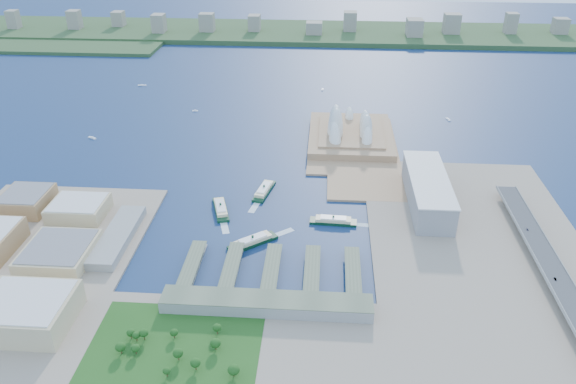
# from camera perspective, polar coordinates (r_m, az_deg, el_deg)

# --- Properties ---
(ground) EXTENTS (3000.00, 3000.00, 0.00)m
(ground) POSITION_cam_1_polar(r_m,az_deg,el_deg) (654.87, -2.25, -4.23)
(ground) COLOR #0F2146
(ground) RESTS_ON ground
(west_land) EXTENTS (220.00, 390.00, 3.00)m
(west_land) POSITION_cam_1_polar(r_m,az_deg,el_deg) (647.36, -26.13, -7.89)
(west_land) COLOR gray
(west_land) RESTS_ON ground
(south_land) EXTENTS (720.00, 180.00, 3.00)m
(south_land) POSITION_cam_1_polar(r_m,az_deg,el_deg) (492.89, -4.94, -17.47)
(south_land) COLOR gray
(south_land) RESTS_ON ground
(east_land) EXTENTS (240.00, 500.00, 3.00)m
(east_land) POSITION_cam_1_polar(r_m,az_deg,el_deg) (634.37, 19.51, -7.17)
(east_land) COLOR gray
(east_land) RESTS_ON ground
(peninsula) EXTENTS (135.00, 220.00, 3.00)m
(peninsula) POSITION_cam_1_polar(r_m,az_deg,el_deg) (881.22, 6.54, 4.85)
(peninsula) COLOR #A17C58
(peninsula) RESTS_ON ground
(far_shore) EXTENTS (2200.00, 260.00, 12.00)m
(far_shore) POSITION_cam_1_polar(r_m,az_deg,el_deg) (1566.35, 1.67, 15.88)
(far_shore) COLOR #2D4926
(far_shore) RESTS_ON ground
(opera_house) EXTENTS (134.00, 180.00, 58.00)m
(opera_house) POSITION_cam_1_polar(r_m,az_deg,el_deg) (887.79, 6.45, 7.18)
(opera_house) COLOR white
(opera_house) RESTS_ON peninsula
(toaster_building) EXTENTS (45.00, 155.00, 35.00)m
(toaster_building) POSITION_cam_1_polar(r_m,az_deg,el_deg) (721.89, 13.99, 0.12)
(toaster_building) COLOR gray
(toaster_building) RESTS_ON east_land
(expressway) EXTENTS (26.00, 340.00, 11.85)m
(expressway) POSITION_cam_1_polar(r_m,az_deg,el_deg) (641.92, 25.02, -7.12)
(expressway) COLOR gray
(expressway) RESTS_ON east_land
(west_buildings) EXTENTS (200.00, 280.00, 27.00)m
(west_buildings) POSITION_cam_1_polar(r_m,az_deg,el_deg) (663.83, -25.05, -5.09)
(west_buildings) COLOR #9E794F
(west_buildings) RESTS_ON west_land
(ferry_wharves) EXTENTS (184.00, 90.00, 9.30)m
(ferry_wharves) POSITION_cam_1_polar(r_m,az_deg,el_deg) (589.75, -1.66, -7.87)
(ferry_wharves) COLOR #525D46
(ferry_wharves) RESTS_ON ground
(terminal_building) EXTENTS (200.00, 28.00, 12.00)m
(terminal_building) POSITION_cam_1_polar(r_m,az_deg,el_deg) (540.23, -2.19, -11.30)
(terminal_building) COLOR gray
(terminal_building) RESTS_ON south_land
(park) EXTENTS (150.00, 110.00, 16.00)m
(park) POSITION_cam_1_polar(r_m,az_deg,el_deg) (511.29, -11.53, -14.50)
(park) COLOR #194714
(park) RESTS_ON south_land
(far_skyline) EXTENTS (1900.00, 140.00, 55.00)m
(far_skyline) POSITION_cam_1_polar(r_m,az_deg,el_deg) (1539.62, 1.66, 16.93)
(far_skyline) COLOR gray
(far_skyline) RESTS_ON far_shore
(ferry_a) EXTENTS (30.77, 59.78, 10.96)m
(ferry_a) POSITION_cam_1_polar(r_m,az_deg,el_deg) (700.28, -6.86, -1.52)
(ferry_a) COLOR black
(ferry_a) RESTS_ON ground
(ferry_b) EXTENTS (26.47, 60.27, 11.06)m
(ferry_b) POSITION_cam_1_polar(r_m,az_deg,el_deg) (737.08, -2.45, 0.33)
(ferry_b) COLOR black
(ferry_b) RESTS_ON ground
(ferry_c) EXTENTS (55.82, 48.60, 11.20)m
(ferry_c) POSITION_cam_1_polar(r_m,az_deg,el_deg) (634.59, -3.61, -4.86)
(ferry_c) COLOR black
(ferry_c) RESTS_ON ground
(ferry_d) EXTENTS (56.71, 17.21, 10.60)m
(ferry_d) POSITION_cam_1_polar(r_m,az_deg,el_deg) (673.10, 4.62, -2.77)
(ferry_d) COLOR black
(ferry_d) RESTS_ON ground
(boat_a) EXTENTS (14.89, 9.74, 2.85)m
(boat_a) POSITION_cam_1_polar(r_m,az_deg,el_deg) (952.07, -19.27, 5.24)
(boat_a) COLOR white
(boat_a) RESTS_ON ground
(boat_b) EXTENTS (10.12, 4.36, 2.66)m
(boat_b) POSITION_cam_1_polar(r_m,az_deg,el_deg) (1025.62, -9.42, 8.16)
(boat_b) COLOR white
(boat_b) RESTS_ON ground
(boat_c) EXTENTS (6.70, 13.38, 2.89)m
(boat_c) POSITION_cam_1_polar(r_m,az_deg,el_deg) (1011.20, 15.96, 7.12)
(boat_c) COLOR white
(boat_c) RESTS_ON ground
(boat_d) EXTENTS (16.89, 5.60, 2.80)m
(boat_d) POSITION_cam_1_polar(r_m,az_deg,el_deg) (1185.25, -14.60, 10.46)
(boat_d) COLOR white
(boat_d) RESTS_ON ground
(boat_e) EXTENTS (4.87, 12.13, 2.90)m
(boat_e) POSITION_cam_1_polar(r_m,az_deg,el_deg) (1125.72, 3.53, 10.38)
(boat_e) COLOR white
(boat_e) RESTS_ON ground
(car_b) EXTENTS (1.46, 4.20, 1.38)m
(car_b) POSITION_cam_1_polar(r_m,az_deg,el_deg) (618.01, 25.51, -7.97)
(car_b) COLOR slate
(car_b) RESTS_ON expressway
(car_c) EXTENTS (1.77, 4.35, 1.26)m
(car_c) POSITION_cam_1_polar(r_m,az_deg,el_deg) (688.29, 23.15, -3.51)
(car_c) COLOR slate
(car_c) RESTS_ON expressway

